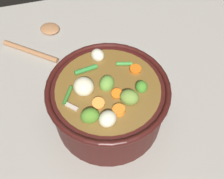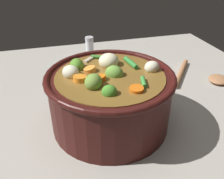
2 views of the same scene
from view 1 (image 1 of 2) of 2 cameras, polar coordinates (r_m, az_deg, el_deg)
ground_plane at (r=0.67m, az=-0.77°, el=-6.00°), size 1.10×1.10×0.00m
cooking_pot at (r=0.61m, az=-0.86°, el=-2.75°), size 0.28×0.28×0.15m
wooden_spoon at (r=0.88m, az=-15.23°, el=10.98°), size 0.20×0.20×0.02m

